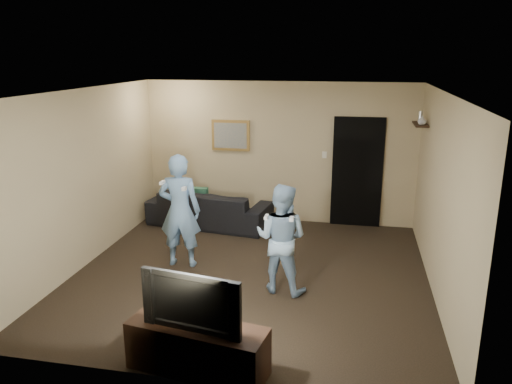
% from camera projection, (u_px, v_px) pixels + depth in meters
% --- Properties ---
extents(ground, '(5.00, 5.00, 0.00)m').
position_uv_depth(ground, '(251.00, 274.00, 7.22)').
color(ground, black).
rests_on(ground, ground).
extents(ceiling, '(5.00, 5.00, 0.04)m').
position_uv_depth(ceiling, '(250.00, 91.00, 6.52)').
color(ceiling, silver).
rests_on(ceiling, wall_back).
extents(wall_back, '(5.00, 0.04, 2.60)m').
position_uv_depth(wall_back, '(278.00, 153.00, 9.23)').
color(wall_back, tan).
rests_on(wall_back, ground).
extents(wall_front, '(5.00, 0.04, 2.60)m').
position_uv_depth(wall_front, '(193.00, 258.00, 4.51)').
color(wall_front, tan).
rests_on(wall_front, ground).
extents(wall_left, '(0.04, 5.00, 2.60)m').
position_uv_depth(wall_left, '(85.00, 179.00, 7.34)').
color(wall_left, tan).
rests_on(wall_left, ground).
extents(wall_right, '(0.04, 5.00, 2.60)m').
position_uv_depth(wall_right, '(441.00, 197.00, 6.39)').
color(wall_right, tan).
rests_on(wall_right, ground).
extents(sofa, '(2.33, 1.17, 0.65)m').
position_uv_depth(sofa, '(210.00, 208.00, 9.20)').
color(sofa, black).
rests_on(sofa, ground).
extents(throw_pillow, '(0.44, 0.15, 0.44)m').
position_uv_depth(throw_pillow, '(196.00, 199.00, 9.20)').
color(throw_pillow, '#184836').
rests_on(throw_pillow, sofa).
extents(painting_frame, '(0.72, 0.05, 0.57)m').
position_uv_depth(painting_frame, '(231.00, 135.00, 9.29)').
color(painting_frame, olive).
rests_on(painting_frame, wall_back).
extents(painting_canvas, '(0.62, 0.01, 0.47)m').
position_uv_depth(painting_canvas, '(230.00, 136.00, 9.27)').
color(painting_canvas, slate).
rests_on(painting_canvas, painting_frame).
extents(doorway, '(0.90, 0.06, 2.00)m').
position_uv_depth(doorway, '(357.00, 172.00, 9.01)').
color(doorway, black).
rests_on(doorway, ground).
extents(light_switch, '(0.08, 0.02, 0.12)m').
position_uv_depth(light_switch, '(324.00, 155.00, 9.04)').
color(light_switch, silver).
rests_on(light_switch, wall_back).
extents(wall_shelf, '(0.20, 0.60, 0.03)m').
position_uv_depth(wall_shelf, '(420.00, 124.00, 7.93)').
color(wall_shelf, black).
rests_on(wall_shelf, wall_right).
extents(shelf_vase, '(0.17, 0.17, 0.14)m').
position_uv_depth(shelf_vase, '(422.00, 120.00, 7.76)').
color(shelf_vase, silver).
rests_on(shelf_vase, wall_shelf).
extents(shelf_figurine, '(0.06, 0.06, 0.18)m').
position_uv_depth(shelf_figurine, '(420.00, 117.00, 8.00)').
color(shelf_figurine, '#BABABE').
rests_on(shelf_figurine, wall_shelf).
extents(tv_console, '(1.46, 0.68, 0.50)m').
position_uv_depth(tv_console, '(198.00, 348.00, 4.96)').
color(tv_console, black).
rests_on(tv_console, ground).
extents(television, '(1.04, 0.30, 0.59)m').
position_uv_depth(television, '(196.00, 298.00, 4.82)').
color(television, black).
rests_on(television, tv_console).
extents(wii_player_left, '(0.65, 0.51, 1.70)m').
position_uv_depth(wii_player_left, '(180.00, 211.00, 7.32)').
color(wii_player_left, '#6E94BE').
rests_on(wii_player_left, ground).
extents(wii_player_right, '(0.82, 0.70, 1.47)m').
position_uv_depth(wii_player_right, '(281.00, 238.00, 6.54)').
color(wii_player_right, '#8CACCC').
rests_on(wii_player_right, ground).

